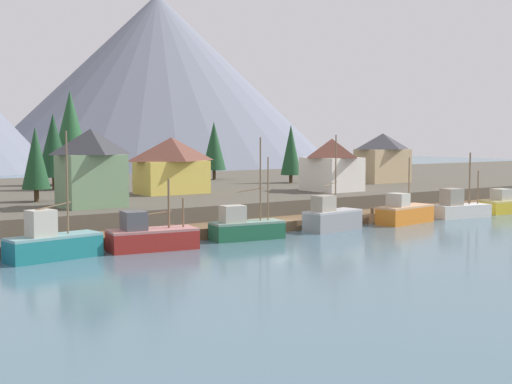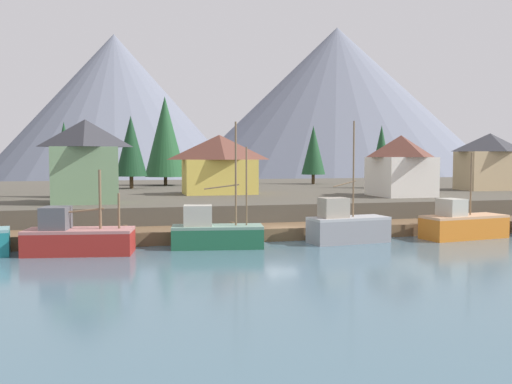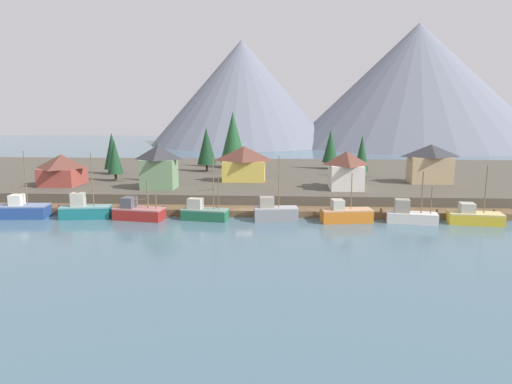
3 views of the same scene
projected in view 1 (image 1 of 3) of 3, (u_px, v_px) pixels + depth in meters
ground_plane at (181, 218)px, 84.22m from camera, size 400.00×400.00×1.00m
dock at (271, 225)px, 69.50m from camera, size 80.00×4.00×1.60m
shoreline_bank at (136, 196)px, 93.83m from camera, size 400.00×56.00×2.50m
mountain_central_peak at (158, 80)px, 226.15m from camera, size 112.47×112.47×53.83m
fishing_boat_teal at (52, 243)px, 52.93m from camera, size 7.36×3.33×9.60m
fishing_boat_red at (150, 237)px, 57.34m from camera, size 7.46×3.93×5.72m
fishing_boat_green at (245, 227)px, 63.09m from camera, size 6.83×3.37×9.10m
fishing_boat_grey at (331, 218)px, 69.06m from camera, size 6.39×3.14×9.32m
fishing_boat_orange at (404, 213)px, 74.65m from camera, size 7.40×3.57×6.93m
fishing_boat_white at (459, 208)px, 79.91m from camera, size 7.12×3.55×7.32m
fishing_boat_yellow at (507, 204)px, 84.86m from camera, size 7.41×3.74×8.18m
house_white at (332, 164)px, 86.29m from camera, size 5.63×6.47×6.36m
house_yellow at (172, 165)px, 82.16m from camera, size 8.19×4.86×6.53m
house_tan at (383, 157)px, 101.48m from camera, size 7.74×4.57×7.04m
house_green at (91, 167)px, 66.75m from camera, size 5.86×4.73×7.39m
conifer_mid_left at (291, 150)px, 100.69m from camera, size 2.91×2.91×8.30m
conifer_mid_right at (53, 145)px, 87.54m from camera, size 4.06×4.06×9.45m
conifer_back_left at (36, 158)px, 71.99m from camera, size 2.87×2.87×7.66m
conifer_back_right at (70, 133)px, 96.19m from camera, size 5.93×5.93×12.83m
conifer_centre at (214, 146)px, 108.21m from camera, size 3.63×3.63×8.85m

